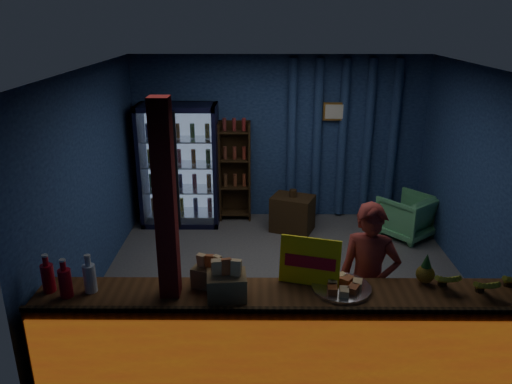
# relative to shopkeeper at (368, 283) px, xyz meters

# --- Properties ---
(ground) EXTENTS (4.60, 4.60, 0.00)m
(ground) POSITION_rel_shopkeeper_xyz_m (-0.71, 1.42, -0.78)
(ground) COLOR #515154
(ground) RESTS_ON ground
(room_walls) EXTENTS (4.60, 4.60, 4.60)m
(room_walls) POSITION_rel_shopkeeper_xyz_m (-0.71, 1.42, 0.79)
(room_walls) COLOR navy
(room_walls) RESTS_ON ground
(counter) EXTENTS (4.40, 0.57, 0.99)m
(counter) POSITION_rel_shopkeeper_xyz_m (-0.71, -0.49, -0.31)
(counter) COLOR brown
(counter) RESTS_ON ground
(support_post) EXTENTS (0.16, 0.16, 2.60)m
(support_post) POSITION_rel_shopkeeper_xyz_m (-1.76, -0.48, 0.52)
(support_post) COLOR maroon
(support_post) RESTS_ON ground
(beverage_cooler) EXTENTS (1.20, 0.62, 1.90)m
(beverage_cooler) POSITION_rel_shopkeeper_xyz_m (-2.26, 3.33, 0.15)
(beverage_cooler) COLOR black
(beverage_cooler) RESTS_ON ground
(bottle_shelf) EXTENTS (0.50, 0.28, 1.60)m
(bottle_shelf) POSITION_rel_shopkeeper_xyz_m (-1.41, 3.47, 0.01)
(bottle_shelf) COLOR #3B2712
(bottle_shelf) RESTS_ON ground
(curtain_folds) EXTENTS (1.74, 0.14, 2.50)m
(curtain_folds) POSITION_rel_shopkeeper_xyz_m (0.29, 3.56, 0.52)
(curtain_folds) COLOR navy
(curtain_folds) RESTS_ON room_walls
(framed_picture) EXTENTS (0.36, 0.04, 0.28)m
(framed_picture) POSITION_rel_shopkeeper_xyz_m (0.14, 3.51, 0.97)
(framed_picture) COLOR gold
(framed_picture) RESTS_ON room_walls
(shopkeeper) EXTENTS (0.65, 0.51, 1.56)m
(shopkeeper) POSITION_rel_shopkeeper_xyz_m (0.00, 0.00, 0.00)
(shopkeeper) COLOR maroon
(shopkeeper) RESTS_ON ground
(green_chair) EXTENTS (0.98, 0.99, 0.65)m
(green_chair) POSITION_rel_shopkeeper_xyz_m (1.19, 2.76, -0.46)
(green_chair) COLOR #56AC6C
(green_chair) RESTS_ON ground
(side_table) EXTENTS (0.73, 0.64, 0.66)m
(side_table) POSITION_rel_shopkeeper_xyz_m (-0.51, 2.96, -0.50)
(side_table) COLOR #3B2712
(side_table) RESTS_ON ground
(yellow_sign) EXTENTS (0.53, 0.24, 0.42)m
(yellow_sign) POSITION_rel_shopkeeper_xyz_m (-0.59, -0.30, 0.38)
(yellow_sign) COLOR #FFEE0D
(yellow_sign) RESTS_ON counter
(soda_bottles) EXTENTS (0.46, 0.19, 0.34)m
(soda_bottles) POSITION_rel_shopkeeper_xyz_m (-2.62, -0.48, 0.31)
(soda_bottles) COLOR red
(soda_bottles) RESTS_ON counter
(snack_box_left) EXTENTS (0.34, 0.29, 0.34)m
(snack_box_left) POSITION_rel_shopkeeper_xyz_m (-1.29, -0.53, 0.29)
(snack_box_left) COLOR olive
(snack_box_left) RESTS_ON counter
(snack_box_centre) EXTENTS (0.34, 0.31, 0.29)m
(snack_box_centre) POSITION_rel_shopkeeper_xyz_m (-1.44, -0.34, 0.27)
(snack_box_centre) COLOR olive
(snack_box_centre) RESTS_ON counter
(pastry_tray) EXTENTS (0.51, 0.51, 0.08)m
(pastry_tray) POSITION_rel_shopkeeper_xyz_m (-0.32, -0.41, 0.20)
(pastry_tray) COLOR silver
(pastry_tray) RESTS_ON counter
(banana_bunches) EXTENTS (0.81, 0.31, 0.18)m
(banana_bunches) POSITION_rel_shopkeeper_xyz_m (0.84, -0.41, 0.26)
(banana_bunches) COLOR gold
(banana_bunches) RESTS_ON counter
(pineapple) EXTENTS (0.16, 0.16, 0.27)m
(pineapple) POSITION_rel_shopkeeper_xyz_m (0.42, -0.29, 0.28)
(pineapple) COLOR olive
(pineapple) RESTS_ON counter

